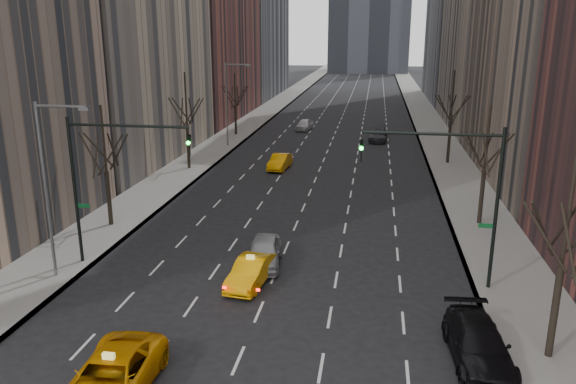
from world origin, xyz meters
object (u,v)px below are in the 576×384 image
at_px(taxi_suv, 111,379).
at_px(silver_sedan_ahead, 264,252).
at_px(taxi_sedan, 251,272).
at_px(parked_suv_black, 478,344).

xyz_separation_m(taxi_suv, silver_sedan_ahead, (3.00, 12.28, -0.03)).
bearing_deg(taxi_sedan, parked_suv_black, -20.60).
xyz_separation_m(silver_sedan_ahead, parked_suv_black, (9.99, -7.96, 0.01)).
xyz_separation_m(taxi_suv, taxi_sedan, (2.80, 9.73, -0.09)).
bearing_deg(silver_sedan_ahead, taxi_sedan, -100.62).
xyz_separation_m(taxi_suv, parked_suv_black, (12.99, 4.32, -0.02)).
relative_size(silver_sedan_ahead, parked_suv_black, 0.85).
distance_m(silver_sedan_ahead, parked_suv_black, 12.77).
xyz_separation_m(taxi_sedan, silver_sedan_ahead, (0.20, 2.55, 0.06)).
bearing_deg(silver_sedan_ahead, taxi_suv, -109.92).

